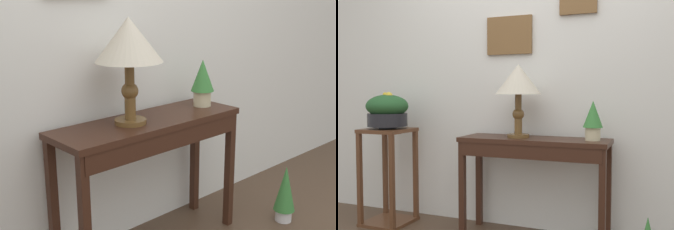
{
  "view_description": "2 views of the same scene",
  "coord_description": "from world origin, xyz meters",
  "views": [
    {
      "loc": [
        -1.54,
        -0.69,
        1.45
      ],
      "look_at": [
        0.23,
        1.2,
        0.75
      ],
      "focal_mm": 48.94,
      "sensor_mm": 36.0,
      "label": 1
    },
    {
      "loc": [
        0.93,
        -1.68,
        1.11
      ],
      "look_at": [
        -0.18,
        1.1,
        0.94
      ],
      "focal_mm": 42.42,
      "sensor_mm": 36.0,
      "label": 2
    }
  ],
  "objects": [
    {
      "name": "console_table",
      "position": [
        0.03,
        1.12,
        0.65
      ],
      "size": [
        1.12,
        0.36,
        0.77
      ],
      "color": "#381E14",
      "rests_on": "ground"
    },
    {
      "name": "potted_plant_floor",
      "position": [
        0.86,
        0.77,
        0.2
      ],
      "size": [
        0.14,
        0.14,
        0.38
      ],
      "color": "silver",
      "rests_on": "ground"
    },
    {
      "name": "table_lamp",
      "position": [
        -0.1,
        1.14,
        1.19
      ],
      "size": [
        0.35,
        0.35,
        0.55
      ],
      "color": "brown",
      "rests_on": "console_table"
    },
    {
      "name": "back_wall_with_art",
      "position": [
        -0.0,
        1.41,
        1.4
      ],
      "size": [
        9.0,
        0.13,
        2.8
      ],
      "color": "silver",
      "rests_on": "ground"
    },
    {
      "name": "potted_plant_on_console",
      "position": [
        0.46,
        1.14,
        0.93
      ],
      "size": [
        0.14,
        0.14,
        0.28
      ],
      "color": "beige",
      "rests_on": "console_table"
    }
  ]
}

